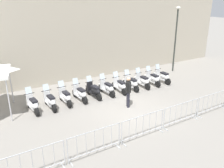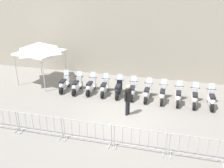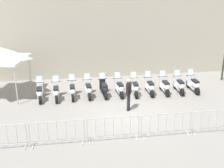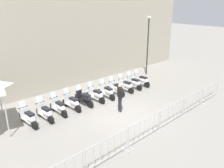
# 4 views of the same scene
# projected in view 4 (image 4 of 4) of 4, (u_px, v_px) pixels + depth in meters

# --- Properties ---
(ground_plane) EXTENTS (120.00, 120.00, 0.00)m
(ground_plane) POSITION_uv_depth(u_px,v_px,m) (123.00, 114.00, 12.89)
(ground_plane) COLOR gray
(motorcycle_0) EXTENTS (0.75, 1.70, 1.24)m
(motorcycle_0) POSITION_uv_depth(u_px,v_px,m) (29.00, 118.00, 11.46)
(motorcycle_0) COLOR black
(motorcycle_0) RESTS_ON ground
(motorcycle_1) EXTENTS (0.71, 1.71, 1.24)m
(motorcycle_1) POSITION_uv_depth(u_px,v_px,m) (45.00, 113.00, 12.02)
(motorcycle_1) COLOR black
(motorcycle_1) RESTS_ON ground
(motorcycle_2) EXTENTS (0.68, 1.71, 1.24)m
(motorcycle_2) POSITION_uv_depth(u_px,v_px,m) (59.00, 107.00, 12.68)
(motorcycle_2) COLOR black
(motorcycle_2) RESTS_ON ground
(motorcycle_3) EXTENTS (0.73, 1.70, 1.24)m
(motorcycle_3) POSITION_uv_depth(u_px,v_px,m) (72.00, 103.00, 13.27)
(motorcycle_3) COLOR black
(motorcycle_3) RESTS_ON ground
(motorcycle_4) EXTENTS (0.74, 1.70, 1.24)m
(motorcycle_4) POSITION_uv_depth(u_px,v_px,m) (84.00, 99.00, 13.86)
(motorcycle_4) COLOR black
(motorcycle_4) RESTS_ON ground
(motorcycle_5) EXTENTS (0.74, 1.70, 1.24)m
(motorcycle_5) POSITION_uv_depth(u_px,v_px,m) (96.00, 95.00, 14.42)
(motorcycle_5) COLOR black
(motorcycle_5) RESTS_ON ground
(motorcycle_6) EXTENTS (0.63, 1.72, 1.24)m
(motorcycle_6) POSITION_uv_depth(u_px,v_px,m) (107.00, 92.00, 14.96)
(motorcycle_6) COLOR black
(motorcycle_6) RESTS_ON ground
(motorcycle_7) EXTENTS (0.67, 1.72, 1.24)m
(motorcycle_7) POSITION_uv_depth(u_px,v_px,m) (116.00, 89.00, 15.55)
(motorcycle_7) COLOR black
(motorcycle_7) RESTS_ON ground
(motorcycle_8) EXTENTS (0.66, 1.72, 1.24)m
(motorcycle_8) POSITION_uv_depth(u_px,v_px,m) (126.00, 86.00, 16.12)
(motorcycle_8) COLOR black
(motorcycle_8) RESTS_ON ground
(motorcycle_9) EXTENTS (0.64, 1.72, 1.24)m
(motorcycle_9) POSITION_uv_depth(u_px,v_px,m) (134.00, 83.00, 16.70)
(motorcycle_9) COLOR black
(motorcycle_9) RESTS_ON ground
(motorcycle_10) EXTENTS (0.69, 1.71, 1.24)m
(motorcycle_10) POSITION_uv_depth(u_px,v_px,m) (142.00, 80.00, 17.30)
(motorcycle_10) COLOR black
(motorcycle_10) RESTS_ON ground
(barrier_segment_1) EXTENTS (2.17, 0.84, 1.07)m
(barrier_segment_1) POSITION_uv_depth(u_px,v_px,m) (108.00, 150.00, 8.76)
(barrier_segment_1) COLOR #B2B5B7
(barrier_segment_1) RESTS_ON ground
(barrier_segment_2) EXTENTS (2.17, 0.84, 1.07)m
(barrier_segment_2) POSITION_uv_depth(u_px,v_px,m) (145.00, 129.00, 10.25)
(barrier_segment_2) COLOR #B2B5B7
(barrier_segment_2) RESTS_ON ground
(barrier_segment_3) EXTENTS (2.17, 0.84, 1.07)m
(barrier_segment_3) POSITION_uv_depth(u_px,v_px,m) (172.00, 114.00, 11.74)
(barrier_segment_3) COLOR #B2B5B7
(barrier_segment_3) RESTS_ON ground
(barrier_segment_4) EXTENTS (2.17, 0.84, 1.07)m
(barrier_segment_4) POSITION_uv_depth(u_px,v_px,m) (193.00, 102.00, 13.23)
(barrier_segment_4) COLOR #B2B5B7
(barrier_segment_4) RESTS_ON ground
(barrier_segment_5) EXTENTS (2.17, 0.84, 1.07)m
(barrier_segment_5) POSITION_uv_depth(u_px,v_px,m) (210.00, 92.00, 14.73)
(barrier_segment_5) COLOR #B2B5B7
(barrier_segment_5) RESTS_ON ground
(street_lamp) EXTENTS (0.36, 0.36, 5.14)m
(street_lamp) POSITION_uv_depth(u_px,v_px,m) (148.00, 40.00, 19.43)
(street_lamp) COLOR #2D332D
(street_lamp) RESTS_ON ground
(officer_near_row_end) EXTENTS (0.29, 0.54, 1.73)m
(officer_near_row_end) POSITION_uv_depth(u_px,v_px,m) (120.00, 96.00, 12.87)
(officer_near_row_end) COLOR #23232D
(officer_near_row_end) RESTS_ON ground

